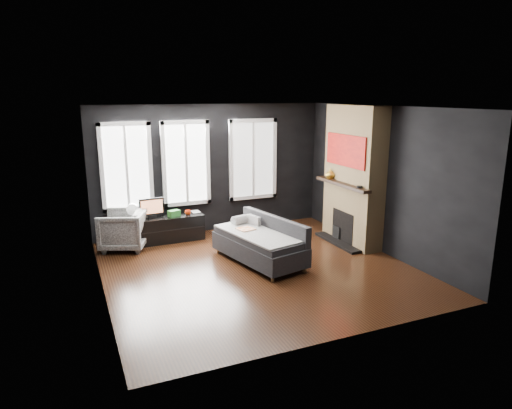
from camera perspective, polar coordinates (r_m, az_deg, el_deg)
name	(u,v)px	position (r m, az deg, el deg)	size (l,w,h in m)	color
floor	(258,269)	(7.86, 0.19, -8.01)	(5.00, 5.00, 0.00)	black
ceiling	(258,107)	(7.30, 0.21, 12.07)	(5.00, 5.00, 0.00)	white
wall_back	(211,169)	(9.77, -5.64, 4.48)	(5.00, 0.02, 2.70)	black
wall_left	(97,206)	(6.89, -19.25, -0.14)	(0.02, 5.00, 2.70)	black
wall_right	(382,180)	(8.74, 15.44, 2.95)	(0.02, 5.00, 2.70)	black
windows	(189,120)	(9.50, -8.34, 10.39)	(4.00, 0.16, 1.76)	white
fireplace	(354,176)	(9.10, 12.11, 3.55)	(0.70, 1.62, 2.70)	#93724C
sofa	(259,241)	(8.03, 0.37, -4.54)	(0.92, 1.83, 0.79)	black
stripe_pillow	(254,224)	(8.42, -0.26, -2.42)	(0.07, 0.30, 0.30)	gray
armchair	(123,228)	(9.06, -16.27, -2.85)	(0.80, 0.75, 0.83)	white
media_console	(166,229)	(9.37, -11.21, -2.99)	(1.50, 0.47, 0.52)	black
monitor	(152,207)	(9.21, -12.91, -0.26)	(0.50, 0.11, 0.45)	black
desk_fan	(133,211)	(9.17, -15.15, -0.83)	(0.23, 0.23, 0.33)	#A4A4A4
mug	(188,212)	(9.33, -8.52, -0.91)	(0.12, 0.09, 0.12)	red
book	(192,207)	(9.48, -8.05, -0.35)	(0.16, 0.02, 0.22)	beige
storage_box	(174,213)	(9.25, -10.20, -1.09)	(0.23, 0.14, 0.12)	#276F28
mantel_vase	(330,174)	(9.33, 9.26, 3.80)	(0.20, 0.21, 0.20)	gold
mantel_clock	(360,187)	(8.53, 12.81, 2.15)	(0.11, 0.11, 0.04)	black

